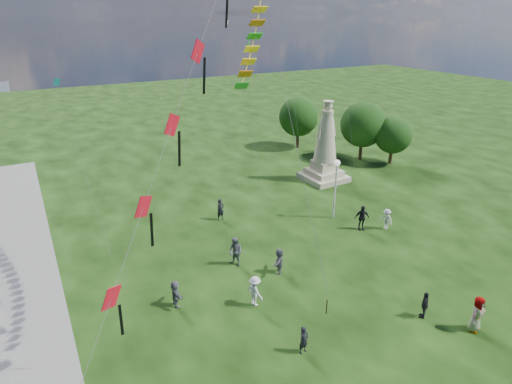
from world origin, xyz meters
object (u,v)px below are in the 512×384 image
statue (325,151)px  person_6 (220,210)px  person_1 (235,252)px  person_11 (279,261)px  person_3 (425,305)px  person_0 (304,340)px  person_9 (362,218)px  lamppost (336,177)px  person_2 (255,291)px  person_5 (176,294)px  person_4 (477,314)px  person_8 (386,219)px

statue → person_6: bearing=-167.8°
person_1 → person_11: size_ratio=1.16×
person_3 → person_0: bearing=-41.8°
statue → person_9: statue is taller
person_3 → person_11: bearing=-92.6°
person_0 → person_6: 14.86m
lamppost → person_9: 3.58m
person_1 → person_9: (10.26, -0.11, -0.01)m
person_0 → person_2: person_2 is taller
person_1 → person_5: bearing=-90.4°
person_9 → person_11: 8.52m
person_2 → person_3: size_ratio=1.16×
person_1 → person_9: person_1 is taller
person_1 → lamppost: bearing=79.6°
statue → person_4: statue is taller
person_4 → person_9: size_ratio=1.03×
person_9 → person_11: (-8.30, -1.92, -0.12)m
lamppost → person_9: (0.56, -2.53, -2.48)m
person_3 → person_4: (1.44, -1.95, 0.21)m
person_1 → person_3: bearing=10.2°
person_8 → person_0: bearing=-65.7°
person_5 → person_11: person_11 is taller
person_2 → person_8: size_ratio=1.12×
person_3 → person_11: (-4.42, 7.22, 0.06)m
lamppost → person_8: lamppost is taller
statue → person_3: (-7.65, -18.63, -2.08)m
lamppost → person_11: bearing=-150.1°
person_5 → person_6: person_6 is taller
person_6 → person_2: bearing=-113.3°
person_3 → person_8: size_ratio=0.97×
person_3 → person_4: bearing=92.4°
person_2 → person_9: (11.12, 3.98, 0.07)m
statue → person_3: statue is taller
person_2 → person_8: 13.16m
person_2 → person_0: bearing=170.9°
person_4 → person_11: 10.88m
statue → person_2: (-14.89, -13.46, -1.97)m
person_1 → person_6: 6.61m
lamppost → person_4: lamppost is taller
lamppost → person_4: (-1.88, -13.62, -2.45)m
person_2 → person_9: bearing=-83.2°
person_2 → person_9: size_ratio=0.93×
person_4 → person_1: bearing=115.3°
person_1 → person_2: person_1 is taller
person_9 → person_11: bearing=-148.6°
person_2 → person_6: size_ratio=1.02×
person_2 → person_8: bearing=-89.0°
statue → person_0: statue is taller
person_0 → person_9: (10.84, 8.20, 0.22)m
person_3 → person_5: size_ratio=0.98×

